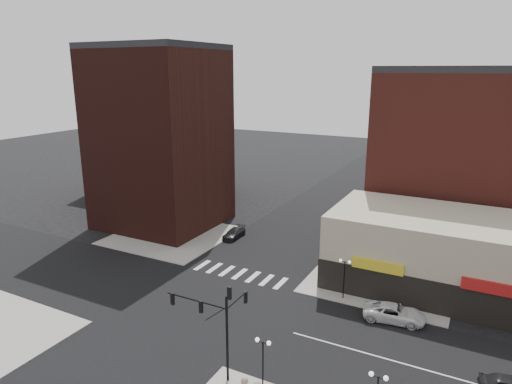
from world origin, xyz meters
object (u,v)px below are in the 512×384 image
at_px(white_suv, 394,313).
at_px(dark_sedan_north, 234,233).
at_px(traffic_signal, 218,316).
at_px(street_lamp_se_a, 263,352).
at_px(street_lamp_ne, 345,269).

distance_m(white_suv, dark_sedan_north, 26.60).
distance_m(traffic_signal, street_lamp_se_a, 4.12).
bearing_deg(street_lamp_se_a, white_suv, 65.78).
bearing_deg(dark_sedan_north, white_suv, -27.08).
bearing_deg(street_lamp_se_a, dark_sedan_north, 124.05).
bearing_deg(dark_sedan_north, street_lamp_se_a, -56.90).
bearing_deg(dark_sedan_north, traffic_signal, -62.85).
xyz_separation_m(traffic_signal, street_lamp_se_a, (3.76, -0.17, -1.67)).
bearing_deg(white_suv, street_lamp_ne, 63.76).
relative_size(street_lamp_se_a, dark_sedan_north, 0.95).
xyz_separation_m(white_suv, dark_sedan_north, (-23.88, 11.71, -0.14)).
bearing_deg(dark_sedan_north, street_lamp_ne, -29.09).
bearing_deg(street_lamp_ne, street_lamp_se_a, -93.58).
bearing_deg(white_suv, dark_sedan_north, 56.31).
xyz_separation_m(street_lamp_se_a, street_lamp_ne, (1.00, 16.00, 0.00)).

